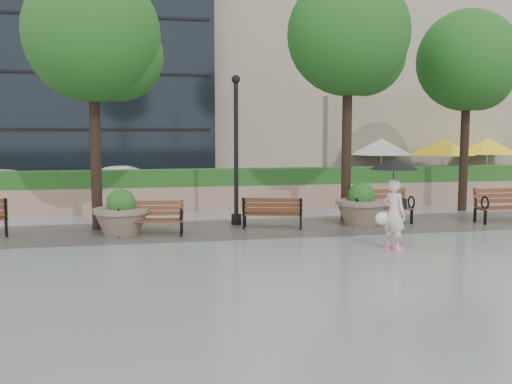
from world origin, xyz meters
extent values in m
plane|color=gray|center=(0.00, 0.00, 0.00)|extent=(100.00, 100.00, 0.00)
cube|color=#383330|center=(0.00, 3.00, 0.01)|extent=(28.00, 3.20, 0.01)
cube|color=tan|center=(0.00, 7.00, 0.40)|extent=(24.00, 0.80, 0.80)
cube|color=#1A4D19|center=(0.00, 7.00, 1.08)|extent=(24.00, 0.75, 0.55)
cube|color=tan|center=(9.50, 10.00, 2.00)|extent=(10.00, 0.60, 4.00)
cube|color=#1A4D19|center=(9.00, 7.80, 0.45)|extent=(8.00, 0.50, 0.90)
cube|color=black|center=(0.00, 11.00, 0.00)|extent=(40.00, 7.00, 0.00)
cube|color=tan|center=(10.00, 23.00, 10.00)|extent=(18.00, 10.00, 20.00)
torus|color=black|center=(-6.12, 3.35, 0.62)|extent=(0.14, 0.37, 0.37)
cube|color=brown|center=(-2.53, 2.40, 0.39)|extent=(1.65, 0.68, 0.04)
cube|color=brown|center=(-2.50, 2.65, 0.67)|extent=(1.60, 0.31, 0.38)
cube|color=black|center=(-2.53, 2.43, 0.20)|extent=(1.66, 0.77, 0.41)
torus|color=black|center=(-3.30, 2.34, 0.55)|extent=(0.09, 0.33, 0.33)
torus|color=black|center=(-1.80, 2.14, 0.55)|extent=(0.09, 0.33, 0.33)
cube|color=brown|center=(0.68, 2.87, 0.39)|extent=(1.66, 0.90, 0.04)
cube|color=brown|center=(0.62, 2.63, 0.66)|extent=(1.56, 0.55, 0.37)
cube|color=black|center=(0.68, 2.85, 0.20)|extent=(1.69, 0.99, 0.41)
torus|color=black|center=(1.45, 2.82, 0.55)|extent=(0.13, 0.33, 0.33)
torus|color=black|center=(0.00, 3.23, 0.55)|extent=(0.13, 0.33, 0.33)
cube|color=brown|center=(3.82, 2.99, 0.44)|extent=(1.81, 0.60, 0.05)
cube|color=brown|center=(3.81, 3.26, 0.74)|extent=(1.79, 0.18, 0.42)
cube|color=black|center=(3.82, 3.02, 0.23)|extent=(1.81, 0.70, 0.46)
torus|color=black|center=(2.98, 2.78, 0.62)|extent=(0.06, 0.37, 0.37)
torus|color=black|center=(4.67, 2.84, 0.62)|extent=(0.06, 0.37, 0.37)
cube|color=brown|center=(7.46, 2.45, 0.44)|extent=(1.82, 0.56, 0.05)
cube|color=brown|center=(7.46, 2.73, 0.75)|extent=(1.81, 0.14, 0.42)
cube|color=black|center=(7.46, 2.48, 0.23)|extent=(1.82, 0.66, 0.46)
torus|color=black|center=(6.60, 2.28, 0.62)|extent=(0.05, 0.37, 0.37)
cylinder|color=#7F6B56|center=(-3.25, 2.71, 0.62)|extent=(1.39, 1.39, 0.11)
sphere|color=#134112|center=(-3.25, 2.71, 0.81)|extent=(0.72, 0.72, 0.72)
cylinder|color=#7F6B56|center=(3.24, 2.97, 0.63)|extent=(1.43, 1.43, 0.11)
sphere|color=#134112|center=(3.24, 2.97, 0.83)|extent=(0.74, 0.74, 0.74)
cylinder|color=black|center=(-0.16, 3.68, 1.97)|extent=(0.12, 0.12, 3.95)
cylinder|color=black|center=(-0.16, 3.68, 0.15)|extent=(0.28, 0.28, 0.30)
sphere|color=black|center=(-0.16, 3.68, 4.00)|extent=(0.24, 0.24, 0.24)
cylinder|color=black|center=(-3.90, 3.68, 2.37)|extent=(0.28, 0.28, 4.73)
sphere|color=#134112|center=(-3.90, 3.68, 5.07)|extent=(3.49, 3.49, 3.49)
sphere|color=#134112|center=(-3.30, 3.98, 4.60)|extent=(2.44, 2.44, 2.44)
cylinder|color=black|center=(3.09, 3.81, 2.49)|extent=(0.28, 0.28, 4.97)
sphere|color=#134112|center=(3.09, 3.81, 5.33)|extent=(3.47, 3.47, 3.47)
sphere|color=#134112|center=(3.69, 4.11, 4.83)|extent=(2.43, 2.43, 2.43)
cylinder|color=black|center=(7.63, 5.08, 2.27)|extent=(0.28, 0.28, 4.54)
sphere|color=#134112|center=(7.63, 5.08, 4.86)|extent=(3.23, 3.23, 3.23)
sphere|color=#134112|center=(8.23, 5.38, 4.41)|extent=(2.26, 2.26, 2.26)
cylinder|color=black|center=(6.48, 9.01, 0.05)|extent=(0.40, 0.40, 0.10)
cylinder|color=#99999E|center=(6.48, 9.01, 1.10)|extent=(0.06, 0.06, 2.20)
cone|color=white|center=(6.48, 9.01, 2.00)|extent=(2.50, 2.50, 0.60)
cylinder|color=black|center=(8.55, 8.07, 0.05)|extent=(0.40, 0.40, 0.10)
cylinder|color=#99999E|center=(8.55, 8.07, 1.10)|extent=(0.06, 0.06, 2.20)
cone|color=yellow|center=(8.55, 8.07, 2.00)|extent=(2.50, 2.50, 0.60)
cylinder|color=black|center=(10.97, 8.85, 0.05)|extent=(0.40, 0.40, 0.10)
cylinder|color=#99999E|center=(10.97, 8.85, 1.10)|extent=(0.06, 0.06, 2.20)
cone|color=yellow|center=(10.97, 8.85, 2.00)|extent=(2.50, 2.50, 0.60)
imported|color=silver|center=(-7.38, 9.71, 0.63)|extent=(4.52, 2.23, 1.26)
imported|color=silver|center=(-3.13, 10.68, 0.63)|extent=(3.91, 1.65, 1.26)
imported|color=beige|center=(2.67, -0.33, 0.84)|extent=(0.63, 0.72, 1.67)
cube|color=#F2598C|center=(2.62, -0.22, 0.04)|extent=(0.19, 0.25, 0.08)
cube|color=#F2598C|center=(2.73, -0.45, 0.04)|extent=(0.19, 0.25, 0.08)
cube|color=black|center=(2.85, -0.19, 0.99)|extent=(0.22, 0.33, 0.23)
sphere|color=white|center=(2.44, -0.19, 0.68)|extent=(0.29, 0.29, 0.29)
cylinder|color=black|center=(2.65, -0.28, 1.46)|extent=(0.02, 0.02, 0.89)
cone|color=black|center=(2.65, -0.28, 1.88)|extent=(1.09, 1.09, 0.23)
camera|label=1|loc=(-2.76, -11.82, 2.58)|focal=40.00mm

